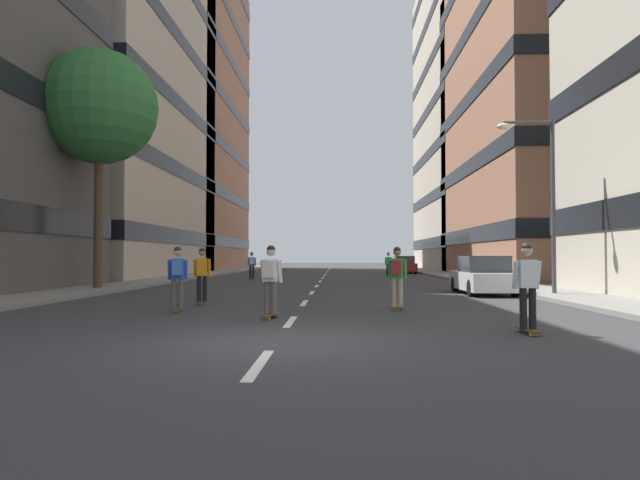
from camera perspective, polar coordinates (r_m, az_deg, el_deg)
ground_plane at (r=37.57m, az=0.26°, el=-3.98°), size 167.08×167.08×0.00m
sidewalk_left at (r=42.35m, az=-12.43°, el=-3.59°), size 2.68×76.58×0.14m
sidewalk_right at (r=41.86m, az=13.39°, el=-3.60°), size 2.68×76.58×0.14m
lane_markings at (r=37.72m, az=0.26°, el=-3.97°), size 0.16×62.20×0.01m
building_left_mid at (r=47.28m, az=-23.54°, el=14.95°), size 15.73×22.15×29.67m
building_left_far at (r=65.25m, az=-16.04°, el=12.72°), size 15.73×23.33×35.14m
building_right_mid at (r=45.80m, az=24.88°, el=12.61°), size 15.73×21.70×25.20m
building_right_far at (r=64.40m, az=18.01°, el=12.13°), size 15.73×21.24×33.39m
parked_car_near at (r=22.81m, az=16.55°, el=-3.65°), size 1.82×4.40×1.52m
parked_car_mid at (r=48.91m, az=8.70°, el=-2.61°), size 1.82×4.40×1.52m
street_tree_near at (r=26.63m, az=-21.90°, el=12.66°), size 5.02×5.02×10.45m
streetlamp_right at (r=22.24m, az=22.13°, el=5.22°), size 2.13×0.30×6.50m
skater_0 at (r=11.49m, az=20.72°, el=-4.21°), size 0.54×0.91×1.78m
skater_1 at (r=15.66m, az=8.00°, el=-3.49°), size 0.57×0.92×1.78m
skater_2 at (r=40.69m, az=7.11°, el=-2.40°), size 0.54×0.91×1.78m
skater_3 at (r=35.48m, az=-7.10°, el=-2.47°), size 0.56×0.92×1.78m
skater_4 at (r=17.64m, az=-12.14°, el=-3.36°), size 0.56×0.92×1.78m
skater_5 at (r=13.42m, az=-5.16°, el=-3.80°), size 0.57×0.92×1.78m
skater_6 at (r=15.50m, az=-14.57°, el=-3.47°), size 0.57×0.92×1.78m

